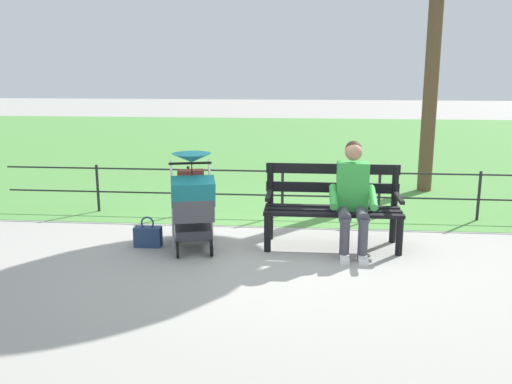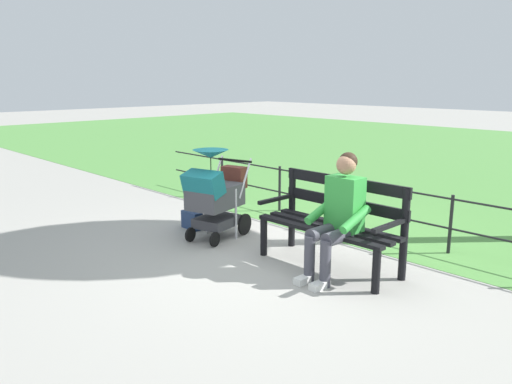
{
  "view_description": "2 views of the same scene",
  "coord_description": "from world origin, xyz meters",
  "px_view_note": "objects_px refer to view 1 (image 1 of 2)",
  "views": [
    {
      "loc": [
        -0.34,
        6.34,
        2.1
      ],
      "look_at": [
        0.23,
        0.21,
        0.71
      ],
      "focal_mm": 38.99,
      "sensor_mm": 36.0,
      "label": 1
    },
    {
      "loc": [
        -3.85,
        4.13,
        1.98
      ],
      "look_at": [
        0.35,
        0.08,
        0.69
      ],
      "focal_mm": 35.55,
      "sensor_mm": 36.0,
      "label": 2
    }
  ],
  "objects_px": {
    "park_bench": "(332,202)",
    "stroller": "(192,200)",
    "handbag": "(148,236)",
    "person_on_bench": "(353,194)"
  },
  "relations": [
    {
      "from": "park_bench",
      "to": "stroller",
      "type": "xyz_separation_m",
      "value": [
        1.62,
        0.32,
        0.07
      ]
    },
    {
      "from": "handbag",
      "to": "stroller",
      "type": "bearing_deg",
      "value": 175.0
    },
    {
      "from": "person_on_bench",
      "to": "handbag",
      "type": "xyz_separation_m",
      "value": [
        2.4,
        0.05,
        -0.55
      ]
    },
    {
      "from": "handbag",
      "to": "park_bench",
      "type": "bearing_deg",
      "value": -172.91
    },
    {
      "from": "park_bench",
      "to": "person_on_bench",
      "type": "bearing_deg",
      "value": 134.48
    },
    {
      "from": "park_bench",
      "to": "stroller",
      "type": "height_order",
      "value": "stroller"
    },
    {
      "from": "park_bench",
      "to": "handbag",
      "type": "xyz_separation_m",
      "value": [
        2.18,
        0.27,
        -0.4
      ]
    },
    {
      "from": "person_on_bench",
      "to": "stroller",
      "type": "xyz_separation_m",
      "value": [
        1.84,
        0.1,
        -0.08
      ]
    },
    {
      "from": "stroller",
      "to": "park_bench",
      "type": "bearing_deg",
      "value": -168.81
    },
    {
      "from": "handbag",
      "to": "person_on_bench",
      "type": "bearing_deg",
      "value": -178.85
    }
  ]
}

